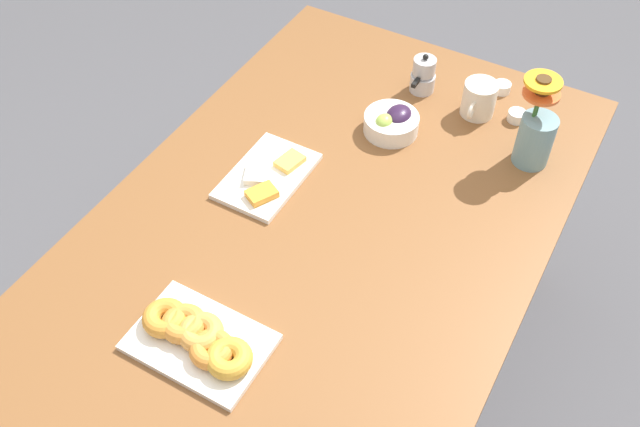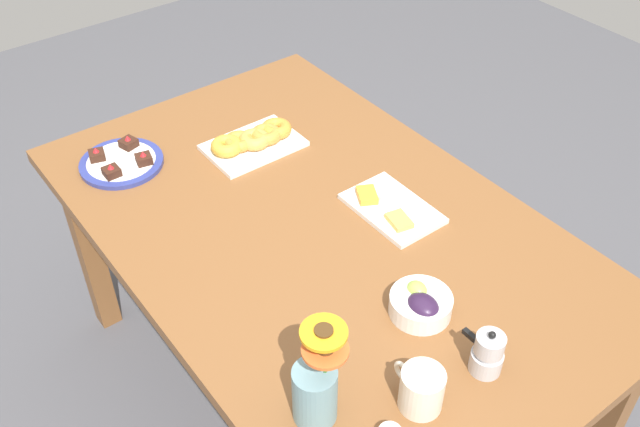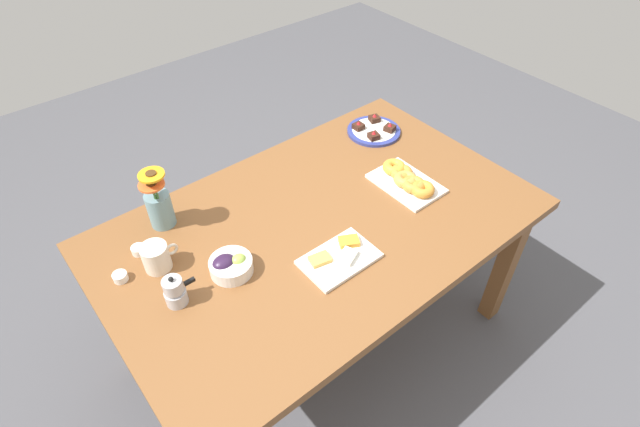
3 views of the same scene
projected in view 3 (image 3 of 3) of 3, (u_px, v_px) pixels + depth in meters
name	position (u px, v px, depth m)	size (l,w,h in m)	color
ground_plane	(320.00, 334.00, 2.35)	(6.00, 6.00, 0.00)	#4C4C51
dining_table	(320.00, 237.00, 1.91)	(1.60, 1.00, 0.74)	brown
coffee_mug	(156.00, 257.00, 1.65)	(0.13, 0.09, 0.10)	silver
grape_bowl	(230.00, 264.00, 1.66)	(0.15, 0.15, 0.07)	white
cheese_platter	(339.00, 257.00, 1.71)	(0.26, 0.17, 0.03)	white
croissant_platter	(407.00, 180.00, 1.99)	(0.19, 0.29, 0.05)	white
jam_cup_honey	(120.00, 277.00, 1.64)	(0.05, 0.05, 0.03)	white
jam_cup_berry	(138.00, 250.00, 1.72)	(0.05, 0.05, 0.03)	white
dessert_plate	(374.00, 130.00, 2.27)	(0.24, 0.24, 0.05)	navy
flower_vase	(159.00, 206.00, 1.78)	(0.10, 0.11, 0.25)	#6B939E
moka_pot	(175.00, 292.00, 1.55)	(0.11, 0.07, 0.12)	#B7B7BC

